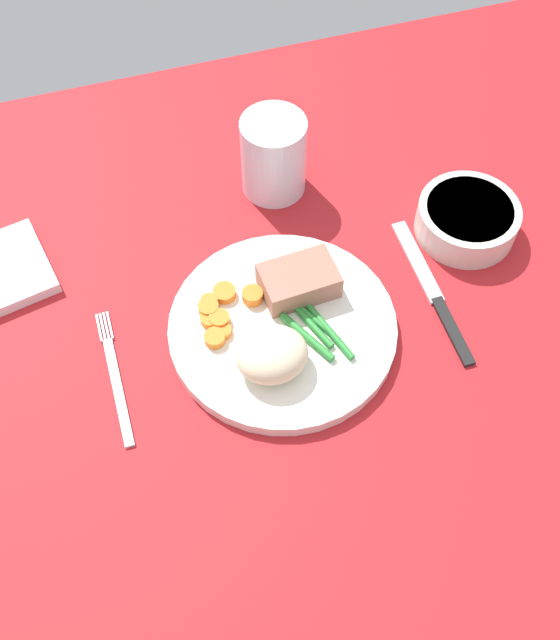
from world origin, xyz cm
name	(u,v)px	position (x,y,z in cm)	size (l,w,h in cm)	color
dining_table	(279,326)	(0.00, 0.00, 1.00)	(120.00, 90.00, 2.00)	red
dinner_plate	(280,329)	(-0.30, -1.53, 2.80)	(24.89, 24.89, 1.60)	white
meat_portion	(299,281)	(3.06, 2.39, 5.19)	(8.22, 5.47, 3.18)	#A86B56
mashed_potatoes	(272,355)	(-2.54, -6.01, 5.77)	(7.54, 6.69, 4.35)	beige
carrot_slices	(222,312)	(-5.93, 1.65, 4.13)	(7.62, 7.83, 1.29)	orange
green_beans	(317,329)	(3.27, -3.43, 3.97)	(6.23, 9.27, 0.85)	#2D8C38
fork	(115,377)	(-18.61, -1.79, 2.20)	(1.44, 16.60, 0.40)	silver
knife	(434,294)	(17.86, -1.82, 2.20)	(1.70, 20.50, 0.64)	black
water_glass	(274,160)	(5.36, 19.49, 6.41)	(7.90, 7.90, 10.25)	silver
salad_bowl	(467,218)	(25.10, 5.81, 4.26)	(11.94, 11.94, 4.00)	silver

